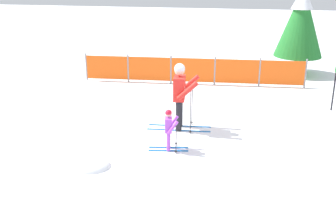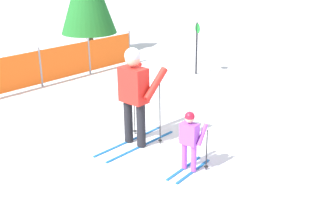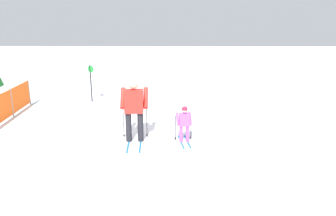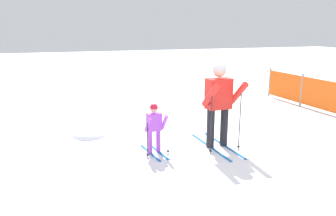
% 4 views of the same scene
% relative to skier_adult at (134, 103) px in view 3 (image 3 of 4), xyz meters
% --- Properties ---
extents(ground_plane, '(60.00, 60.00, 0.00)m').
position_rel_skier_adult_xyz_m(ground_plane, '(0.20, -0.08, -1.11)').
color(ground_plane, white).
extents(skier_adult, '(1.77, 0.80, 1.85)m').
position_rel_skier_adult_xyz_m(skier_adult, '(0.00, 0.00, 0.00)').
color(skier_adult, '#1966B2').
rests_on(skier_adult, ground_plane).
extents(skier_child, '(1.00, 0.51, 1.05)m').
position_rel_skier_adult_xyz_m(skier_child, '(-0.08, -1.40, -0.50)').
color(skier_child, '#1966B2').
rests_on(skier_child, ground_plane).
extents(trail_marker, '(0.14, 0.26, 1.52)m').
position_rel_skier_adult_xyz_m(trail_marker, '(4.44, 2.25, -0.17)').
color(trail_marker, black).
rests_on(trail_marker, ground_plane).
extents(snow_mound, '(0.96, 0.81, 0.38)m').
position_rel_skier_adult_xyz_m(snow_mound, '(-1.72, -2.57, -1.11)').
color(snow_mound, white).
rests_on(snow_mound, ground_plane).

